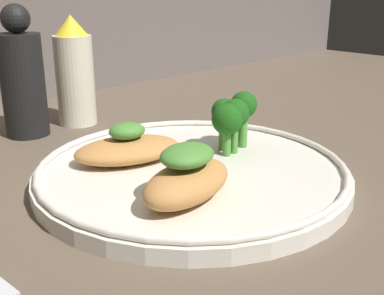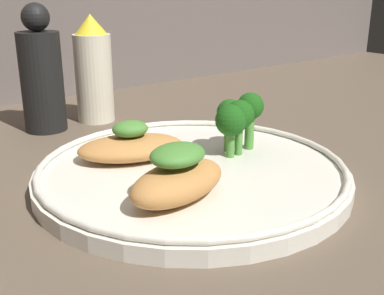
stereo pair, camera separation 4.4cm
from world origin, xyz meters
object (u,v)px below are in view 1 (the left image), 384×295
Objects in this scene: sauce_bottle at (75,73)px; pepper_grinder at (22,79)px; broccoli_bunch at (232,115)px; plate at (192,172)px.

pepper_grinder is at bearing 180.00° from sauce_bottle.
pepper_grinder is (-7.03, 0.00, 0.22)cm from sauce_bottle.
broccoli_bunch is 26.27cm from pepper_grinder.
broccoli_bunch is 0.44× the size of sauce_bottle.
sauce_bottle is 7.04cm from pepper_grinder.
plate is at bearing -80.04° from pepper_grinder.
sauce_bottle is at bearing 97.89° from broccoli_bunch.
sauce_bottle reaches higher than broccoli_bunch.
pepper_grinder reaches higher than plate.
plate is 1.88× the size of pepper_grinder.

